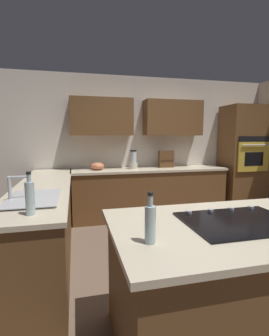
{
  "coord_description": "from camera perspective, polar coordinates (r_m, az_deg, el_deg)",
  "views": [
    {
      "loc": [
        1.43,
        2.65,
        1.49
      ],
      "look_at": [
        0.45,
        -1.45,
        0.95
      ],
      "focal_mm": 26.77,
      "sensor_mm": 36.0,
      "label": 1
    }
  ],
  "objects": [
    {
      "name": "countertop_side",
      "position": [
        3.28,
        -20.05,
        -3.91
      ],
      "size": [
        0.64,
        2.94,
        0.04
      ],
      "primitive_type": "cube",
      "color": "beige",
      "rests_on": "lower_cabinets_side"
    },
    {
      "name": "wall_back",
      "position": [
        4.89,
        2.77,
        6.52
      ],
      "size": [
        6.0,
        0.44,
        2.6
      ],
      "color": "silver",
      "rests_on": "ground"
    },
    {
      "name": "island_base",
      "position": [
        2.1,
        22.13,
        -23.58
      ],
      "size": [
        1.7,
        0.97,
        0.86
      ],
      "primitive_type": "cube",
      "color": "brown",
      "rests_on": "ground"
    },
    {
      "name": "cooktop",
      "position": [
        1.91,
        22.72,
        -11.08
      ],
      "size": [
        0.76,
        0.56,
        0.03
      ],
      "color": "black",
      "rests_on": "island_top"
    },
    {
      "name": "island_top",
      "position": [
        1.92,
        22.79,
        -11.91
      ],
      "size": [
        1.78,
        1.05,
        0.04
      ],
      "primitive_type": "cube",
      "color": "beige",
      "rests_on": "island_base"
    },
    {
      "name": "spice_rack",
      "position": [
        4.77,
        7.22,
        2.01
      ],
      "size": [
        0.28,
        0.11,
        0.31
      ],
      "color": "brown",
      "rests_on": "countertop_back"
    },
    {
      "name": "countertop_back",
      "position": [
        4.61,
        3.46,
        -0.35
      ],
      "size": [
        2.84,
        0.64,
        0.04
      ],
      "primitive_type": "cube",
      "color": "beige",
      "rests_on": "lower_cabinets_back"
    },
    {
      "name": "ground_plane",
      "position": [
        3.36,
        14.19,
        -19.3
      ],
      "size": [
        14.0,
        14.0,
        0.0
      ],
      "primitive_type": "plane",
      "color": "brown"
    },
    {
      "name": "wall_oven",
      "position": [
        5.48,
        23.41,
        1.99
      ],
      "size": [
        0.8,
        0.66,
        2.08
      ],
      "color": "brown",
      "rests_on": "ground"
    },
    {
      "name": "sink_unit",
      "position": [
        2.54,
        -22.18,
        -6.31
      ],
      "size": [
        0.46,
        0.7,
        0.23
      ],
      "color": "#515456",
      "rests_on": "countertop_side"
    },
    {
      "name": "lower_cabinets_back",
      "position": [
        4.69,
        3.42,
        -5.81
      ],
      "size": [
        2.8,
        0.6,
        0.86
      ],
      "primitive_type": "cube",
      "color": "brown",
      "rests_on": "ground"
    },
    {
      "name": "blender",
      "position": [
        4.54,
        -0.25,
        1.67
      ],
      "size": [
        0.15,
        0.15,
        0.34
      ],
      "color": "beige",
      "rests_on": "countertop_back"
    },
    {
      "name": "oil_bottle",
      "position": [
        1.41,
        3.6,
        -12.37
      ],
      "size": [
        0.06,
        0.06,
        0.29
      ],
      "color": "silver",
      "rests_on": "island_top"
    },
    {
      "name": "dish_soap_bottle",
      "position": [
        2.04,
        -22.72,
        -6.19
      ],
      "size": [
        0.07,
        0.07,
        0.33
      ],
      "color": "silver",
      "rests_on": "countertop_side"
    },
    {
      "name": "mixing_bowl",
      "position": [
        4.44,
        -8.44,
        0.42
      ],
      "size": [
        0.24,
        0.24,
        0.13
      ],
      "primitive_type": "ellipsoid",
      "color": "#CC724C",
      "rests_on": "countertop_back"
    },
    {
      "name": "lower_cabinets_side",
      "position": [
        3.39,
        -19.71,
        -11.4
      ],
      "size": [
        0.6,
        2.9,
        0.86
      ],
      "primitive_type": "cube",
      "color": "brown",
      "rests_on": "ground"
    }
  ]
}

